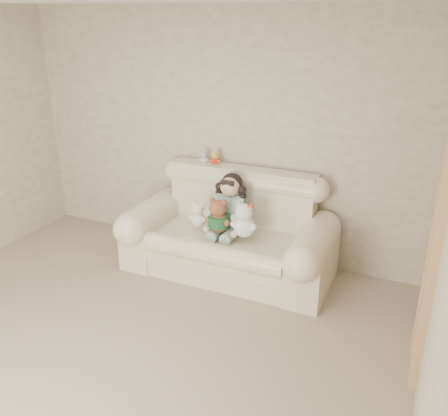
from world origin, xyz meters
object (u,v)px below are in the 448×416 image
sofa (228,226)px  brown_teddy (218,213)px  seated_child (230,203)px  white_cat (244,217)px  cream_teddy (198,213)px

sofa → brown_teddy: size_ratio=5.13×
seated_child → white_cat: seated_child is taller
white_cat → seated_child: bearing=119.9°
sofa → seated_child: size_ratio=3.35×
seated_child → cream_teddy: seated_child is taller
sofa → white_cat: (0.22, -0.12, 0.19)m
white_cat → cream_teddy: size_ratio=1.37×
sofa → cream_teddy: 0.33m
sofa → seated_child: bearing=97.3°
brown_teddy → white_cat: (0.27, 0.01, 0.00)m
seated_child → brown_teddy: 0.21m
white_cat → brown_teddy: bearing=162.3°
seated_child → white_cat: bearing=-50.7°
brown_teddy → white_cat: size_ratio=0.99×
sofa → brown_teddy: 0.23m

